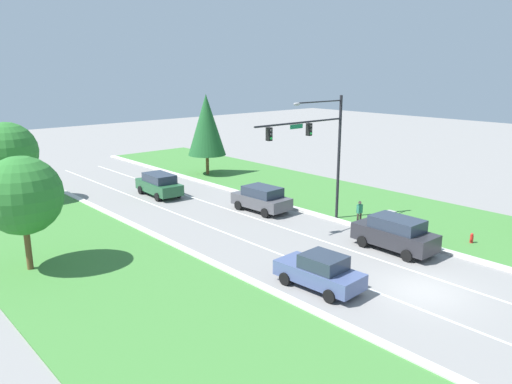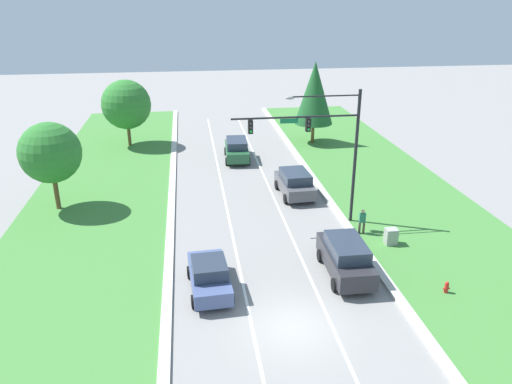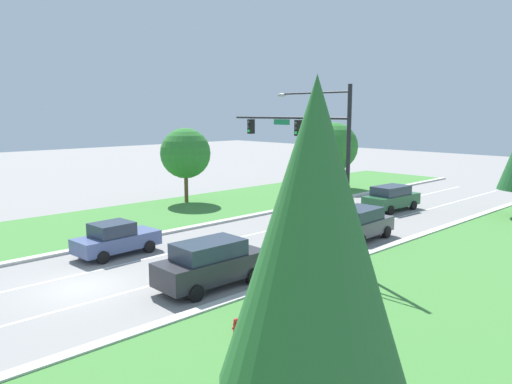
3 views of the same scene
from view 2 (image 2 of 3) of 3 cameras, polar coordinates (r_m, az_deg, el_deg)
The scene contains 17 objects.
ground_plane at distance 23.38m, azimuth 4.16°, elevation -15.15°, with size 160.00×160.00×0.00m, color gray.
curb_strip_right at distance 24.98m, azimuth 17.31°, elevation -13.30°, with size 0.50×90.00×0.15m.
curb_strip_left at distance 23.00m, azimuth -10.31°, elevation -15.98°, with size 0.50×90.00×0.15m.
grass_verge_left at distance 23.94m, azimuth -23.47°, elevation -16.10°, with size 10.00×90.00×0.08m.
lane_stripe_inner_left at distance 23.13m, azimuth -0.37°, elevation -15.55°, with size 0.14×81.00×0.01m.
lane_stripe_inner_right at distance 23.77m, azimuth 8.55°, elevation -14.66°, with size 0.14×81.00×0.01m.
traffic_signal_mast at distance 30.93m, azimuth 7.67°, elevation 6.08°, with size 7.89×0.41×8.70m.
charcoal_suv at distance 27.00m, azimuth 10.20°, elevation -7.33°, with size 2.22×4.97×2.02m.
slate_blue_sedan at distance 25.43m, azimuth -5.37°, elevation -9.48°, with size 2.25×4.52×1.76m.
forest_suv at distance 44.92m, azimuth -2.21°, elevation 4.93°, with size 2.35×5.01×1.90m.
graphite_suv at distance 36.91m, azimuth 4.46°, elevation 1.04°, with size 2.44×4.68×1.88m.
utility_cabinet at distance 30.85m, azimuth 15.17°, elevation -4.98°, with size 0.70×0.60×1.05m.
pedestrian at distance 31.53m, azimuth 12.04°, elevation -3.24°, with size 0.41×0.27×1.69m.
fire_hydrant at distance 27.07m, azimuth 20.94°, elevation -10.19°, with size 0.34×0.20×0.70m.
oak_near_left_tree at distance 49.88m, azimuth -14.61°, elevation 9.65°, with size 4.69×4.69×6.45m.
conifer_far_right_tree at distance 49.36m, azimuth 6.69°, elevation 11.18°, with size 3.74×3.74×8.03m.
oak_far_left_tree at distance 36.06m, azimuth -22.46°, elevation 4.15°, with size 4.10×4.10×6.17m.
Camera 2 is at (-4.20, -18.21, 14.05)m, focal length 35.00 mm.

